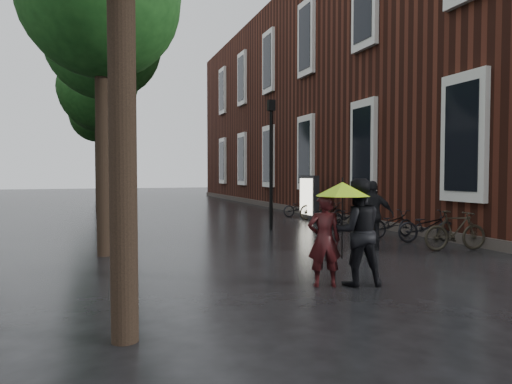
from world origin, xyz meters
name	(u,v)px	position (x,y,z in m)	size (l,w,h in m)	color
ground	(456,330)	(0.00, 0.00, 0.00)	(120.00, 120.00, 0.00)	black
brick_building	(353,107)	(10.47, 19.46, 5.99)	(10.20, 33.20, 12.00)	#38160F
street_trees	(100,70)	(-3.99, 15.91, 6.34)	(4.33, 34.03, 8.91)	black
person_burgundy	(324,240)	(-0.52, 2.56, 0.82)	(0.60, 0.39, 1.64)	black
person_black	(357,232)	(0.08, 2.46, 0.95)	(0.93, 0.72, 1.91)	black
lime_umbrella	(342,189)	(-0.23, 2.43, 1.72)	(0.97, 0.97, 1.44)	black
pedestrian_walking	(373,215)	(2.54, 5.59, 0.90)	(1.06, 0.44, 1.80)	black
parked_bicycles	(360,217)	(4.60, 9.39, 0.46)	(2.15, 10.41, 1.04)	black
ad_lightbox	(309,197)	(4.45, 13.19, 0.96)	(0.29, 1.26, 1.91)	black
lamp_post	(271,151)	(1.55, 10.32, 2.76)	(0.23, 0.23, 4.55)	black
cycle_sign	(125,174)	(-2.84, 18.73, 1.96)	(0.16, 0.54, 2.96)	#262628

